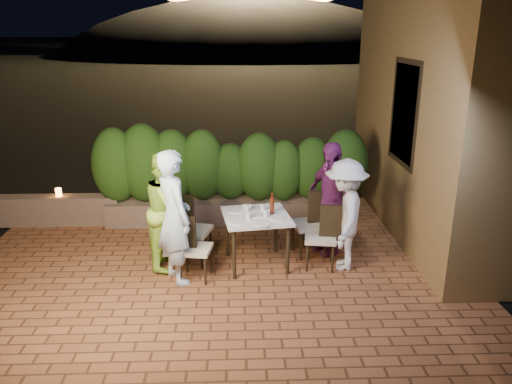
{
  "coord_description": "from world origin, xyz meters",
  "views": [
    {
      "loc": [
        0.33,
        -5.77,
        3.18
      ],
      "look_at": [
        0.57,
        0.73,
        1.05
      ],
      "focal_mm": 35.0,
      "sensor_mm": 36.0,
      "label": 1
    }
  ],
  "objects_px": {
    "beer_bottle": "(272,203)",
    "chair_right_front": "(320,236)",
    "chair_left_front": "(195,248)",
    "diner_blue": "(174,217)",
    "diner_purple": "(330,198)",
    "dining_table": "(256,240)",
    "chair_right_back": "(309,223)",
    "diner_white": "(345,215)",
    "bowl": "(247,207)",
    "chair_left_back": "(193,229)",
    "diner_green": "(168,210)",
    "parapet_lamp": "(59,192)"
  },
  "relations": [
    {
      "from": "beer_bottle",
      "to": "chair_right_front",
      "type": "xyz_separation_m",
      "value": [
        0.67,
        -0.13,
        -0.45
      ]
    },
    {
      "from": "chair_left_front",
      "to": "diner_blue",
      "type": "relative_size",
      "value": 0.5
    },
    {
      "from": "chair_left_front",
      "to": "diner_purple",
      "type": "distance_m",
      "value": 2.11
    },
    {
      "from": "dining_table",
      "to": "diner_blue",
      "type": "bearing_deg",
      "value": -159.28
    },
    {
      "from": "chair_right_front",
      "to": "chair_right_back",
      "type": "relative_size",
      "value": 0.94
    },
    {
      "from": "diner_purple",
      "to": "diner_white",
      "type": "bearing_deg",
      "value": -13.09
    },
    {
      "from": "diner_purple",
      "to": "bowl",
      "type": "bearing_deg",
      "value": -107.03
    },
    {
      "from": "chair_right_front",
      "to": "bowl",
      "type": "bearing_deg",
      "value": -10.15
    },
    {
      "from": "beer_bottle",
      "to": "chair_right_back",
      "type": "relative_size",
      "value": 0.32
    },
    {
      "from": "chair_left_back",
      "to": "diner_purple",
      "type": "distance_m",
      "value": 2.03
    },
    {
      "from": "chair_right_front",
      "to": "diner_green",
      "type": "bearing_deg",
      "value": 4.27
    },
    {
      "from": "chair_left_back",
      "to": "parapet_lamp",
      "type": "xyz_separation_m",
      "value": [
        -2.38,
        1.53,
        0.07
      ]
    },
    {
      "from": "bowl",
      "to": "chair_left_back",
      "type": "relative_size",
      "value": 0.16
    },
    {
      "from": "chair_left_front",
      "to": "parapet_lamp",
      "type": "relative_size",
      "value": 6.29
    },
    {
      "from": "diner_green",
      "to": "diner_white",
      "type": "distance_m",
      "value": 2.42
    },
    {
      "from": "dining_table",
      "to": "chair_left_front",
      "type": "distance_m",
      "value": 0.9
    },
    {
      "from": "beer_bottle",
      "to": "chair_right_back",
      "type": "height_order",
      "value": "beer_bottle"
    },
    {
      "from": "dining_table",
      "to": "diner_white",
      "type": "bearing_deg",
      "value": -5.49
    },
    {
      "from": "beer_bottle",
      "to": "chair_left_back",
      "type": "distance_m",
      "value": 1.18
    },
    {
      "from": "diner_white",
      "to": "bowl",
      "type": "bearing_deg",
      "value": -92.77
    },
    {
      "from": "chair_left_back",
      "to": "diner_purple",
      "type": "bearing_deg",
      "value": 24.36
    },
    {
      "from": "diner_white",
      "to": "beer_bottle",
      "type": "bearing_deg",
      "value": -86.41
    },
    {
      "from": "beer_bottle",
      "to": "chair_left_front",
      "type": "bearing_deg",
      "value": -158.35
    },
    {
      "from": "chair_left_front",
      "to": "dining_table",
      "type": "bearing_deg",
      "value": 33.8
    },
    {
      "from": "diner_white",
      "to": "diner_purple",
      "type": "xyz_separation_m",
      "value": [
        -0.11,
        0.54,
        0.06
      ]
    },
    {
      "from": "beer_bottle",
      "to": "diner_purple",
      "type": "distance_m",
      "value": 0.95
    },
    {
      "from": "diner_green",
      "to": "bowl",
      "type": "bearing_deg",
      "value": -75.73
    },
    {
      "from": "beer_bottle",
      "to": "chair_right_front",
      "type": "distance_m",
      "value": 0.81
    },
    {
      "from": "chair_right_front",
      "to": "chair_left_front",
      "type": "bearing_deg",
      "value": 17.92
    },
    {
      "from": "chair_left_front",
      "to": "chair_right_front",
      "type": "relative_size",
      "value": 0.96
    },
    {
      "from": "chair_right_front",
      "to": "chair_right_back",
      "type": "height_order",
      "value": "chair_right_back"
    },
    {
      "from": "dining_table",
      "to": "chair_right_front",
      "type": "bearing_deg",
      "value": -5.56
    },
    {
      "from": "beer_bottle",
      "to": "diner_purple",
      "type": "xyz_separation_m",
      "value": [
        0.87,
        0.37,
        -0.07
      ]
    },
    {
      "from": "bowl",
      "to": "chair_right_front",
      "type": "xyz_separation_m",
      "value": [
        1.01,
        -0.34,
        -0.31
      ]
    },
    {
      "from": "bowl",
      "to": "diner_purple",
      "type": "bearing_deg",
      "value": 7.64
    },
    {
      "from": "diner_purple",
      "to": "chair_right_front",
      "type": "bearing_deg",
      "value": -46.91
    },
    {
      "from": "diner_white",
      "to": "parapet_lamp",
      "type": "distance_m",
      "value": 4.82
    },
    {
      "from": "dining_table",
      "to": "diner_white",
      "type": "relative_size",
      "value": 0.57
    },
    {
      "from": "bowl",
      "to": "diner_green",
      "type": "distance_m",
      "value": 1.1
    },
    {
      "from": "chair_left_back",
      "to": "parapet_lamp",
      "type": "relative_size",
      "value": 7.1
    },
    {
      "from": "beer_bottle",
      "to": "chair_right_front",
      "type": "relative_size",
      "value": 0.34
    },
    {
      "from": "bowl",
      "to": "chair_left_front",
      "type": "relative_size",
      "value": 0.19
    },
    {
      "from": "beer_bottle",
      "to": "chair_right_front",
      "type": "height_order",
      "value": "beer_bottle"
    },
    {
      "from": "bowl",
      "to": "parapet_lamp",
      "type": "xyz_separation_m",
      "value": [
        -3.14,
        1.41,
        -0.2
      ]
    },
    {
      "from": "diner_purple",
      "to": "chair_left_back",
      "type": "bearing_deg",
      "value": -106.56
    },
    {
      "from": "chair_left_front",
      "to": "diner_white",
      "type": "height_order",
      "value": "diner_white"
    },
    {
      "from": "chair_left_back",
      "to": "diner_green",
      "type": "bearing_deg",
      "value": -151.88
    },
    {
      "from": "beer_bottle",
      "to": "diner_purple",
      "type": "bearing_deg",
      "value": 23.25
    },
    {
      "from": "chair_left_front",
      "to": "chair_left_back",
      "type": "bearing_deg",
      "value": 107.3
    },
    {
      "from": "chair_left_front",
      "to": "chair_left_back",
      "type": "height_order",
      "value": "chair_left_back"
    }
  ]
}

